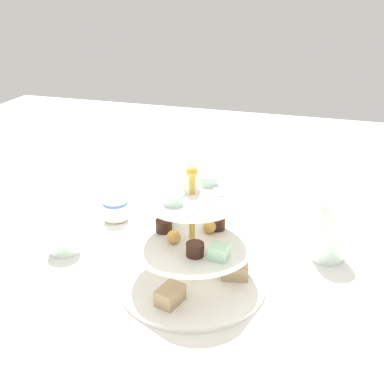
% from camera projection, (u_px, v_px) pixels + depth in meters
% --- Properties ---
extents(ground_plane, '(2.40, 2.40, 0.00)m').
position_uv_depth(ground_plane, '(192.00, 282.00, 0.84)').
color(ground_plane, silver).
extents(tiered_serving_stand, '(0.27, 0.27, 0.23)m').
position_uv_depth(tiered_serving_stand, '(192.00, 248.00, 0.81)').
color(tiered_serving_stand, white).
rests_on(tiered_serving_stand, ground_plane).
extents(water_glass_tall_right, '(0.07, 0.07, 0.13)m').
position_uv_depth(water_glass_tall_right, '(330.00, 230.00, 0.89)').
color(water_glass_tall_right, silver).
rests_on(water_glass_tall_right, ground_plane).
extents(water_glass_short_left, '(0.06, 0.06, 0.07)m').
position_uv_depth(water_glass_short_left, '(64.00, 235.00, 0.93)').
color(water_glass_short_left, silver).
rests_on(water_glass_short_left, ground_plane).
extents(teacup_with_saucer, '(0.09, 0.09, 0.05)m').
position_uv_depth(teacup_with_saucer, '(116.00, 211.00, 1.05)').
color(teacup_with_saucer, white).
rests_on(teacup_with_saucer, ground_plane).
extents(butter_knife_right, '(0.02, 0.17, 0.00)m').
position_uv_depth(butter_knife_right, '(214.00, 202.00, 1.14)').
color(butter_knife_right, silver).
rests_on(butter_knife_right, ground_plane).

